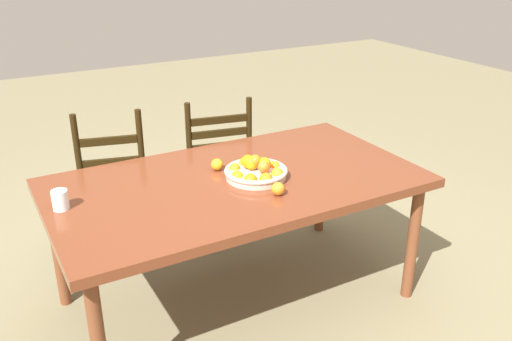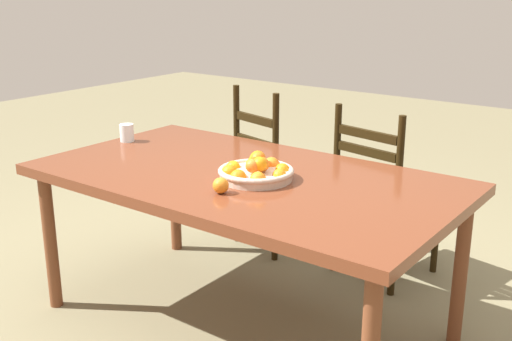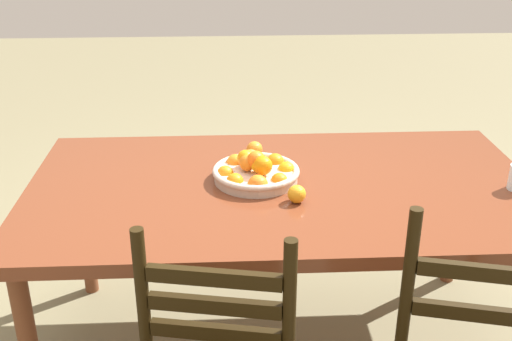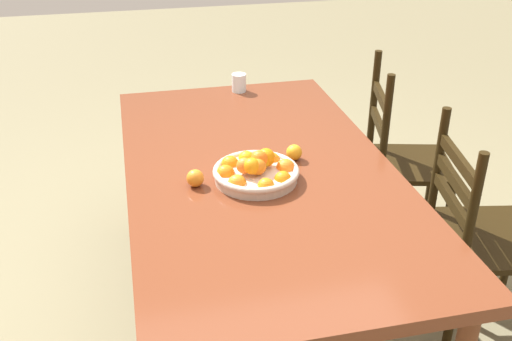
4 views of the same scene
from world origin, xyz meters
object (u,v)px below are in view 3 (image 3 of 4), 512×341
(dining_table, at_px, (282,199))
(orange_loose_1, at_px, (297,194))
(fruit_bowl, at_px, (256,171))
(orange_loose_0, at_px, (255,149))

(dining_table, height_order, orange_loose_1, orange_loose_1)
(fruit_bowl, xyz_separation_m, orange_loose_0, (-0.01, -0.22, -0.00))
(dining_table, distance_m, fruit_bowl, 0.14)
(dining_table, distance_m, orange_loose_1, 0.18)
(fruit_bowl, xyz_separation_m, orange_loose_1, (-0.13, 0.18, -0.01))
(dining_table, bearing_deg, orange_loose_1, 103.48)
(fruit_bowl, bearing_deg, dining_table, 158.62)
(dining_table, relative_size, orange_loose_0, 28.81)
(fruit_bowl, height_order, orange_loose_0, fruit_bowl)
(orange_loose_1, bearing_deg, orange_loose_0, -73.09)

